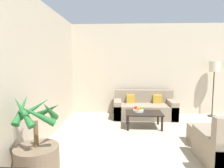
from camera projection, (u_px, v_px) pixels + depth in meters
wall_back at (186, 69)px, 5.98m from camera, size 8.45×0.06×2.70m
wall_left at (11, 77)px, 2.77m from camera, size 0.06×8.34×2.70m
potted_palm at (37, 153)px, 2.71m from camera, size 0.68×0.69×1.15m
sofa_loveseat at (144, 108)px, 5.65m from camera, size 1.71×0.78×0.75m
floor_lamp at (214, 70)px, 5.64m from camera, size 0.29×0.29×1.59m
coffee_table at (144, 114)px, 4.78m from camera, size 0.86×0.59×0.37m
fruit_bowl at (138, 111)px, 4.84m from camera, size 0.26×0.26×0.06m
apple_red at (136, 108)px, 4.85m from camera, size 0.08×0.08×0.08m
apple_green at (141, 108)px, 4.84m from camera, size 0.08×0.08×0.08m
orange_fruit at (139, 108)px, 4.76m from camera, size 0.08×0.08×0.08m
ottoman at (205, 135)px, 3.81m from camera, size 0.54×0.46×0.35m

